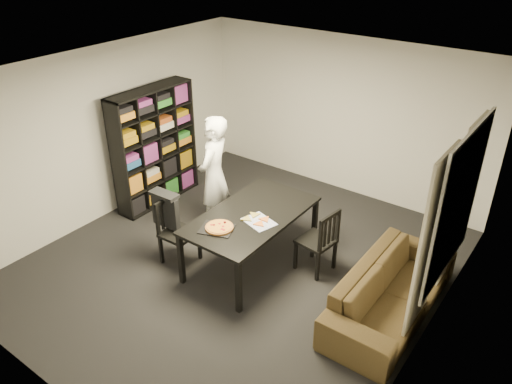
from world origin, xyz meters
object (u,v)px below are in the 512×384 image
Objects in this scene: bookshelf at (155,147)px; pepperoni_pizza at (219,227)px; chair_left at (174,226)px; person at (214,176)px; dining_table at (251,218)px; baking_tray at (217,229)px; sofa at (392,291)px; chair_right at (322,238)px.

bookshelf is 2.41m from pepperoni_pizza.
chair_left is 0.51× the size of person.
person reaches higher than dining_table.
pepperoni_pizza is (0.79, 0.02, 0.27)m from chair_left.
pepperoni_pizza reaches higher than baking_tray.
sofa is (2.01, 0.70, -0.48)m from pepperoni_pizza.
chair_right reaches higher than baking_tray.
dining_table reaches higher than sofa.
bookshelf reaches higher than sofa.
baking_tray is (0.76, 0.00, 0.25)m from chair_left.
chair_right is 1.10m from sofa.
pepperoni_pizza is (-0.95, -0.90, 0.27)m from chair_right.
dining_table is at bearing 76.76° from baking_tray.
sofa is at bearing -77.33° from chair_left.
bookshelf is 1.79m from chair_left.
person reaches higher than baking_tray.
chair_right is 0.51× the size of person.
dining_table is at bearing 95.48° from sofa.
bookshelf is at bearing 155.04° from pepperoni_pizza.
bookshelf is 4.25m from sofa.
chair_left is (-0.89, -0.55, -0.17)m from dining_table.
bookshelf is 2.35m from dining_table.
baking_tray is 2.21m from sofa.
chair_right is at bearing 24.08° from dining_table.
chair_left is 2.31× the size of baking_tray.
person is at bearing 86.67° from sofa.
sofa is at bearing 70.10° from person.
bookshelf is 1.03× the size of dining_table.
dining_table is 0.54m from pepperoni_pizza.
bookshelf is at bearing 167.85° from dining_table.
bookshelf is at bearing -84.39° from chair_right.
person is 4.50× the size of baking_tray.
dining_table is 0.86× the size of sofa.
baking_tray is 0.04m from pepperoni_pizza.
person is (-1.78, -0.03, 0.37)m from chair_right.
person is at bearing 131.90° from baking_tray.
bookshelf is at bearing 154.33° from baking_tray.
baking_tray is (-0.98, -0.92, 0.25)m from chair_right.
person is (-0.93, 0.35, 0.20)m from dining_table.
chair_left is 2.64× the size of pepperoni_pizza.
pepperoni_pizza is at bearing 45.16° from baking_tray.
pepperoni_pizza is at bearing 109.29° from sofa.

